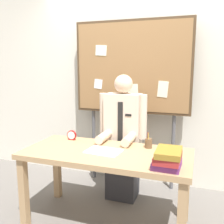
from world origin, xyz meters
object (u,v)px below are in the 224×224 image
desk (106,161)px  open_notebook (104,151)px  person (123,142)px  pen_holder (149,143)px  book_stack (168,158)px  bulletin_board (132,70)px  desk_clock (72,136)px

desk → open_notebook: size_ratio=4.88×
desk → open_notebook: open_notebook is taller
person → pen_holder: (0.36, -0.31, 0.12)m
book_stack → bulletin_board: bearing=118.0°
desk → pen_holder: bearing=33.2°
book_stack → desk_clock: book_stack is taller
book_stack → pen_holder: pen_holder is taller
desk → desk_clock: desk_clock is taller
person → bulletin_board: (-0.00, 0.36, 0.82)m
person → book_stack: 0.97m
bulletin_board → desk: bearing=-90.0°
book_stack → desk_clock: 1.18m
desk → bulletin_board: 1.24m
desk_clock → person: bearing=31.8°
bulletin_board → book_stack: 1.44m
open_notebook → desk: bearing=47.2°
desk → pen_holder: 0.45m
bulletin_board → open_notebook: bulletin_board is taller
bulletin_board → desk_clock: 1.09m
bulletin_board → pen_holder: 1.04m
open_notebook → desk_clock: (-0.47, 0.26, 0.04)m
book_stack → open_notebook: size_ratio=0.93×
desk → open_notebook: (-0.02, -0.02, 0.10)m
person → book_stack: (0.60, -0.76, 0.14)m
desk → bulletin_board: (-0.00, 0.91, 0.85)m
bulletin_board → desk_clock: bearing=-126.4°
desk → book_stack: book_stack is taller
desk → desk_clock: 0.57m
bulletin_board → pen_holder: bulletin_board is taller
person → bulletin_board: size_ratio=0.69×
desk → person: 0.55m
book_stack → pen_holder: bearing=118.3°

